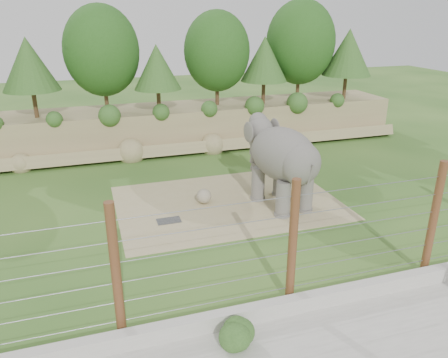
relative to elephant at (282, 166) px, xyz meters
name	(u,v)px	position (x,y,z in m)	size (l,w,h in m)	color
ground	(239,234)	(-2.72, -2.03, -1.88)	(90.00, 90.00, 0.00)	#2B561D
back_embankment	(181,84)	(-2.13, 10.64, 2.09)	(30.00, 5.52, 8.77)	#8E7D57
dirt_patch	(228,202)	(-2.22, 0.97, -1.87)	(10.00, 7.00, 0.02)	tan
drain_grate	(169,221)	(-5.18, -0.09, -1.84)	(1.00, 0.60, 0.03)	#262628
elephant	(282,166)	(0.00, 0.00, 0.00)	(1.99, 4.64, 3.75)	#56524D
stone_ball	(204,196)	(-3.28, 1.23, -1.52)	(0.68, 0.68, 0.68)	gray
retaining_wall	(297,304)	(-2.72, -7.03, -1.63)	(26.00, 0.35, 0.50)	#AEABA2
barrier_fence	(293,243)	(-2.72, -6.53, 0.12)	(20.26, 0.26, 4.00)	brown
walkway_shrub	(236,333)	(-4.89, -7.83, -1.48)	(0.78, 0.78, 0.78)	#2F5321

